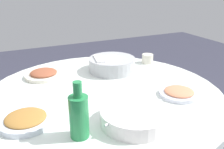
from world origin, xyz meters
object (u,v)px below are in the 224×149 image
Objects in this scene: rice_bowl at (112,64)px; dish_shrimp at (179,93)px; round_dining_table at (103,115)px; green_bottle at (79,115)px; dish_tofu_braise at (26,119)px; dish_stirfry at (44,74)px; tea_cup_far at (147,59)px; soup_bowl at (135,117)px.

rice_bowl reaches higher than dish_shrimp.
dish_shrimp is at bearing -31.97° from round_dining_table.
green_bottle is at bearing -168.31° from dish_shrimp.
round_dining_table is 5.59× the size of green_bottle.
dish_shrimp is 0.74m from dish_tofu_braise.
dish_stirfry is 0.71m from tea_cup_far.
tea_cup_far is at bearing 53.53° from soup_bowl.
tea_cup_far is at bearing -3.30° from dish_stirfry.
round_dining_table is 0.42m from dish_shrimp.
soup_bowl is at bearing -2.19° from green_bottle.
round_dining_table is at bearing -147.27° from tea_cup_far.
rice_bowl is (0.17, 0.26, 0.19)m from round_dining_table.
green_bottle reaches higher than dish_tofu_braise.
rice_bowl is 0.71m from dish_tofu_braise.
dish_shrimp is at bearing -4.69° from dish_tofu_braise.
dish_shrimp is at bearing 11.69° from green_bottle.
dish_stirfry is at bearing 176.70° from tea_cup_far.
round_dining_table is at bearing -54.67° from dish_stirfry.
dish_shrimp is 0.89× the size of green_bottle.
dish_tofu_braise is at bearing -108.54° from dish_stirfry.
rice_bowl reaches higher than dish_tofu_braise.
soup_bowl is at bearing -126.47° from tea_cup_far.
tea_cup_far is (0.87, 0.45, 0.01)m from dish_tofu_braise.
rice_bowl is at bearing 55.13° from green_bottle.
rice_bowl is 3.83× the size of tea_cup_far.
rice_bowl is 0.43m from dish_stirfry.
dish_tofu_braise is (-0.16, -0.49, 0.00)m from dish_stirfry.
round_dining_table is 4.23× the size of rice_bowl.
dish_shrimp is at bearing -71.60° from rice_bowl.
dish_stirfry is at bearing 90.77° from green_bottle.
dish_tofu_braise is at bearing 134.22° from green_bottle.
rice_bowl is 0.30m from tea_cup_far.
rice_bowl reaches higher than round_dining_table.
round_dining_table is 0.46m from green_bottle.
dish_shrimp is at bearing -43.73° from dish_stirfry.
round_dining_table is at bearing 54.18° from green_bottle.
soup_bowl is 1.54× the size of dish_shrimp.
dish_tofu_braise is 0.98m from tea_cup_far.
dish_stirfry is 1.12× the size of dish_shrimp.
round_dining_table is 0.37m from soup_bowl.
dish_stirfry is (-0.24, 0.67, -0.01)m from soup_bowl.
dish_stirfry is at bearing 125.33° from round_dining_table.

